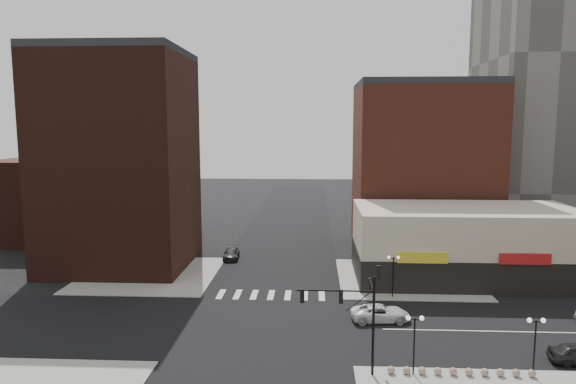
{
  "coord_description": "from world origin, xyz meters",
  "views": [
    {
      "loc": [
        4.12,
        -41.5,
        17.04
      ],
      "look_at": [
        1.8,
        4.42,
        11.0
      ],
      "focal_mm": 32.0,
      "sensor_mm": 36.0,
      "label": 1
    }
  ],
  "objects_px": {
    "street_lamp_se_a": "(415,330)",
    "dark_sedan_north": "(231,253)",
    "white_suv": "(380,313)",
    "traffic_signal": "(359,304)",
    "street_lamp_ne": "(393,266)",
    "street_lamp_se_b": "(536,332)"
  },
  "relations": [
    {
      "from": "street_lamp_se_a",
      "to": "street_lamp_se_b",
      "type": "xyz_separation_m",
      "value": [
        8.0,
        0.0,
        0.0
      ]
    },
    {
      "from": "dark_sedan_north",
      "to": "street_lamp_se_b",
      "type": "bearing_deg",
      "value": -53.78
    },
    {
      "from": "traffic_signal",
      "to": "white_suv",
      "type": "relative_size",
      "value": 1.52
    },
    {
      "from": "traffic_signal",
      "to": "street_lamp_se_a",
      "type": "xyz_separation_m",
      "value": [
        3.76,
        -0.17,
        -1.67
      ]
    },
    {
      "from": "dark_sedan_north",
      "to": "street_lamp_se_a",
      "type": "bearing_deg",
      "value": -63.91
    },
    {
      "from": "street_lamp_se_b",
      "to": "white_suv",
      "type": "xyz_separation_m",
      "value": [
        -8.98,
        9.88,
        -2.58
      ]
    },
    {
      "from": "traffic_signal",
      "to": "street_lamp_ne",
      "type": "height_order",
      "value": "traffic_signal"
    },
    {
      "from": "dark_sedan_north",
      "to": "traffic_signal",
      "type": "bearing_deg",
      "value": -69.46
    },
    {
      "from": "white_suv",
      "to": "dark_sedan_north",
      "type": "height_order",
      "value": "white_suv"
    },
    {
      "from": "street_lamp_se_b",
      "to": "street_lamp_ne",
      "type": "bearing_deg",
      "value": 113.63
    },
    {
      "from": "street_lamp_se_a",
      "to": "street_lamp_se_b",
      "type": "height_order",
      "value": "same"
    },
    {
      "from": "traffic_signal",
      "to": "dark_sedan_north",
      "type": "height_order",
      "value": "traffic_signal"
    },
    {
      "from": "traffic_signal",
      "to": "street_lamp_ne",
      "type": "bearing_deg",
      "value": 73.25
    },
    {
      "from": "street_lamp_se_a",
      "to": "street_lamp_ne",
      "type": "xyz_separation_m",
      "value": [
        1.0,
        16.0,
        0.0
      ]
    },
    {
      "from": "street_lamp_se_a",
      "to": "street_lamp_ne",
      "type": "height_order",
      "value": "same"
    },
    {
      "from": "white_suv",
      "to": "street_lamp_ne",
      "type": "bearing_deg",
      "value": -23.85
    },
    {
      "from": "street_lamp_se_a",
      "to": "dark_sedan_north",
      "type": "distance_m",
      "value": 34.85
    },
    {
      "from": "street_lamp_se_a",
      "to": "street_lamp_se_b",
      "type": "bearing_deg",
      "value": 0.0
    },
    {
      "from": "street_lamp_se_a",
      "to": "white_suv",
      "type": "xyz_separation_m",
      "value": [
        -0.98,
        9.88,
        -2.58
      ]
    },
    {
      "from": "street_lamp_ne",
      "to": "traffic_signal",
      "type": "bearing_deg",
      "value": -106.75
    },
    {
      "from": "traffic_signal",
      "to": "white_suv",
      "type": "xyz_separation_m",
      "value": [
        2.78,
        9.71,
        -4.25
      ]
    },
    {
      "from": "street_lamp_se_b",
      "to": "street_lamp_ne",
      "type": "distance_m",
      "value": 17.46
    }
  ]
}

